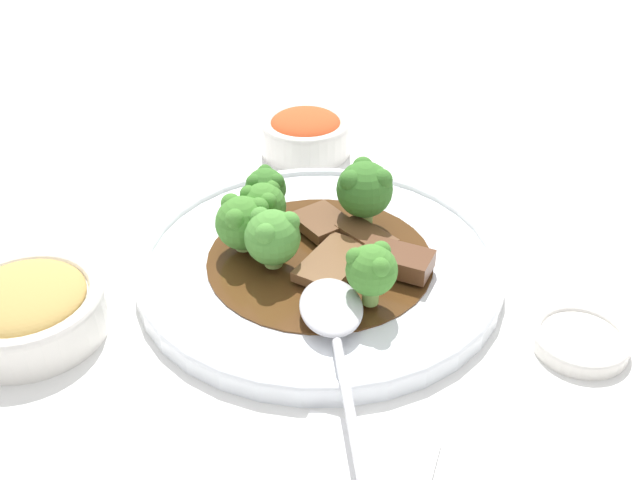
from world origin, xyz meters
TOP-DOWN VIEW (x-y plane):
  - ground_plane at (0.00, 0.00)m, footprint 4.00×4.00m
  - main_plate at (0.00, 0.00)m, footprint 0.30×0.30m
  - beef_strip_0 at (-0.03, 0.03)m, footprint 0.05×0.06m
  - beef_strip_1 at (0.00, 0.06)m, footprint 0.04×0.06m
  - beef_strip_2 at (-0.04, -0.01)m, footprint 0.06×0.06m
  - beef_strip_3 at (0.01, 0.01)m, footprint 0.08×0.05m
  - broccoli_floret_0 at (0.02, -0.03)m, footprint 0.05×0.05m
  - broccoli_floret_1 at (0.05, 0.05)m, footprint 0.04×0.04m
  - broccoli_floret_2 at (-0.04, -0.06)m, footprint 0.04×0.04m
  - broccoli_floret_3 at (0.01, -0.06)m, footprint 0.05×0.05m
  - broccoli_floret_4 at (-0.02, -0.06)m, footprint 0.04×0.04m
  - broccoli_floret_5 at (-0.06, 0.02)m, footprint 0.05×0.05m
  - serving_spoon at (0.08, 0.03)m, footprint 0.19×0.10m
  - side_bowl_kimchi at (-0.20, -0.07)m, footprint 0.09×0.09m
  - side_bowl_appetizer at (0.13, -0.19)m, footprint 0.12×0.12m
  - sauce_dish at (0.03, 0.21)m, footprint 0.07×0.07m

SIDE VIEW (x-z plane):
  - ground_plane at x=0.00m, z-range 0.00..0.00m
  - sauce_dish at x=0.03m, z-range 0.00..0.01m
  - main_plate at x=0.00m, z-range 0.00..0.02m
  - side_bowl_appetizer at x=0.13m, z-range 0.00..0.04m
  - side_bowl_kimchi at x=-0.20m, z-range 0.00..0.05m
  - beef_strip_3 at x=0.01m, z-range 0.02..0.03m
  - beef_strip_2 at x=-0.04m, z-range 0.02..0.03m
  - beef_strip_0 at x=-0.03m, z-range 0.02..0.03m
  - serving_spoon at x=0.08m, z-range 0.02..0.03m
  - beef_strip_1 at x=0.00m, z-range 0.02..0.03m
  - broccoli_floret_3 at x=0.01m, z-range 0.02..0.07m
  - broccoli_floret_4 at x=-0.02m, z-range 0.02..0.07m
  - broccoli_floret_0 at x=0.02m, z-range 0.02..0.07m
  - broccoli_floret_2 at x=-0.04m, z-range 0.03..0.07m
  - broccoli_floret_1 at x=0.05m, z-range 0.03..0.07m
  - broccoli_floret_5 at x=-0.06m, z-range 0.02..0.08m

